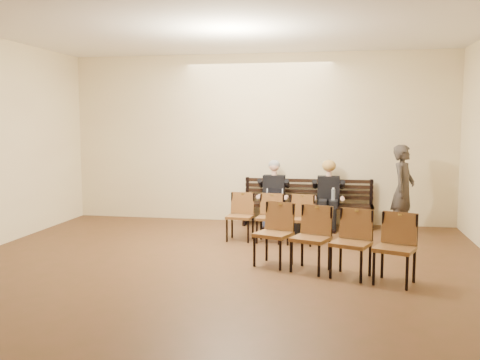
{
  "coord_description": "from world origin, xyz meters",
  "views": [
    {
      "loc": [
        1.63,
        -6.07,
        2.08
      ],
      "look_at": [
        -0.22,
        4.05,
        0.97
      ],
      "focal_mm": 40.0,
      "sensor_mm": 36.0,
      "label": 1
    }
  ],
  "objects_px": {
    "bench": "(307,215)",
    "seated_woman": "(328,196)",
    "chair_row_front": "(270,218)",
    "bag": "(290,226)",
    "passerby": "(403,183)",
    "water_bottle": "(333,201)",
    "chair_row_back": "(330,241)",
    "laptop": "(274,199)",
    "seated_man": "(273,194)"
  },
  "relations": [
    {
      "from": "water_bottle",
      "to": "laptop",
      "type": "bearing_deg",
      "value": 178.24
    },
    {
      "from": "passerby",
      "to": "chair_row_back",
      "type": "relative_size",
      "value": 0.86
    },
    {
      "from": "water_bottle",
      "to": "chair_row_front",
      "type": "xyz_separation_m",
      "value": [
        -1.07,
        -1.26,
        -0.15
      ]
    },
    {
      "from": "seated_man",
      "to": "laptop",
      "type": "distance_m",
      "value": 0.2
    },
    {
      "from": "seated_man",
      "to": "chair_row_back",
      "type": "distance_m",
      "value": 3.51
    },
    {
      "from": "bench",
      "to": "seated_man",
      "type": "distance_m",
      "value": 0.81
    },
    {
      "from": "seated_woman",
      "to": "chair_row_back",
      "type": "distance_m",
      "value": 3.3
    },
    {
      "from": "bench",
      "to": "seated_man",
      "type": "height_order",
      "value": "seated_man"
    },
    {
      "from": "seated_man",
      "to": "laptop",
      "type": "relative_size",
      "value": 4.06
    },
    {
      "from": "bag",
      "to": "passerby",
      "type": "bearing_deg",
      "value": 12.89
    },
    {
      "from": "chair_row_front",
      "to": "chair_row_back",
      "type": "relative_size",
      "value": 0.68
    },
    {
      "from": "laptop",
      "to": "passerby",
      "type": "bearing_deg",
      "value": 5.75
    },
    {
      "from": "bench",
      "to": "chair_row_back",
      "type": "distance_m",
      "value": 3.46
    },
    {
      "from": "water_bottle",
      "to": "chair_row_back",
      "type": "relative_size",
      "value": 0.11
    },
    {
      "from": "seated_man",
      "to": "seated_woman",
      "type": "height_order",
      "value": "seated_man"
    },
    {
      "from": "bench",
      "to": "water_bottle",
      "type": "xyz_separation_m",
      "value": [
        0.51,
        -0.33,
        0.35
      ]
    },
    {
      "from": "seated_man",
      "to": "chair_row_front",
      "type": "distance_m",
      "value": 1.5
    },
    {
      "from": "seated_man",
      "to": "laptop",
      "type": "xyz_separation_m",
      "value": [
        0.03,
        -0.18,
        -0.08
      ]
    },
    {
      "from": "seated_woman",
      "to": "laptop",
      "type": "xyz_separation_m",
      "value": [
        -1.06,
        -0.18,
        -0.06
      ]
    },
    {
      "from": "chair_row_front",
      "to": "water_bottle",
      "type": "bearing_deg",
      "value": 53.97
    },
    {
      "from": "seated_woman",
      "to": "chair_row_front",
      "type": "bearing_deg",
      "value": -123.56
    },
    {
      "from": "seated_man",
      "to": "bag",
      "type": "bearing_deg",
      "value": -61.16
    },
    {
      "from": "chair_row_back",
      "to": "chair_row_front",
      "type": "bearing_deg",
      "value": 140.92
    },
    {
      "from": "seated_woman",
      "to": "chair_row_back",
      "type": "relative_size",
      "value": 0.56
    },
    {
      "from": "bag",
      "to": "passerby",
      "type": "relative_size",
      "value": 0.2
    },
    {
      "from": "chair_row_back",
      "to": "water_bottle",
      "type": "bearing_deg",
      "value": 110.49
    },
    {
      "from": "laptop",
      "to": "seated_woman",
      "type": "bearing_deg",
      "value": 16.5
    },
    {
      "from": "laptop",
      "to": "chair_row_front",
      "type": "bearing_deg",
      "value": -79.2
    },
    {
      "from": "laptop",
      "to": "seated_man",
      "type": "bearing_deg",
      "value": 106.77
    },
    {
      "from": "seated_woman",
      "to": "water_bottle",
      "type": "relative_size",
      "value": 5.06
    },
    {
      "from": "bench",
      "to": "seated_woman",
      "type": "distance_m",
      "value": 0.59
    },
    {
      "from": "seated_woman",
      "to": "laptop",
      "type": "distance_m",
      "value": 1.08
    },
    {
      "from": "passerby",
      "to": "chair_row_back",
      "type": "height_order",
      "value": "passerby"
    },
    {
      "from": "water_bottle",
      "to": "passerby",
      "type": "distance_m",
      "value": 1.35
    },
    {
      "from": "chair_row_front",
      "to": "chair_row_back",
      "type": "distance_m",
      "value": 2.11
    },
    {
      "from": "seated_woman",
      "to": "passerby",
      "type": "height_order",
      "value": "passerby"
    },
    {
      "from": "seated_woman",
      "to": "passerby",
      "type": "relative_size",
      "value": 0.66
    },
    {
      "from": "passerby",
      "to": "seated_man",
      "type": "bearing_deg",
      "value": 109.59
    },
    {
      "from": "laptop",
      "to": "passerby",
      "type": "relative_size",
      "value": 0.17
    },
    {
      "from": "passerby",
      "to": "chair_row_back",
      "type": "distance_m",
      "value": 3.37
    },
    {
      "from": "water_bottle",
      "to": "chair_row_back",
      "type": "bearing_deg",
      "value": -90.14
    },
    {
      "from": "passerby",
      "to": "chair_row_front",
      "type": "xyz_separation_m",
      "value": [
        -2.37,
        -1.24,
        -0.54
      ]
    },
    {
      "from": "seated_woman",
      "to": "water_bottle",
      "type": "bearing_deg",
      "value": -65.86
    },
    {
      "from": "laptop",
      "to": "bag",
      "type": "height_order",
      "value": "laptop"
    },
    {
      "from": "seated_woman",
      "to": "chair_row_front",
      "type": "xyz_separation_m",
      "value": [
        -0.98,
        -1.47,
        -0.21
      ]
    },
    {
      "from": "seated_man",
      "to": "chair_row_back",
      "type": "xyz_separation_m",
      "value": [
        1.18,
        -3.3,
        -0.19
      ]
    },
    {
      "from": "seated_man",
      "to": "laptop",
      "type": "bearing_deg",
      "value": -80.34
    },
    {
      "from": "seated_woman",
      "to": "chair_row_front",
      "type": "distance_m",
      "value": 1.78
    },
    {
      "from": "water_bottle",
      "to": "passerby",
      "type": "xyz_separation_m",
      "value": [
        1.3,
        -0.02,
        0.39
      ]
    },
    {
      "from": "chair_row_back",
      "to": "bag",
      "type": "bearing_deg",
      "value": 127.55
    }
  ]
}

